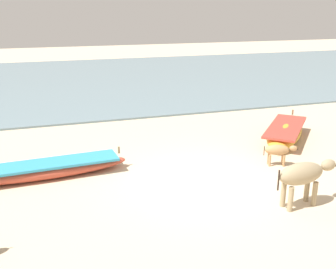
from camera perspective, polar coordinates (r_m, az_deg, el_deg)
name	(u,v)px	position (r m, az deg, el deg)	size (l,w,h in m)	color
ground	(202,181)	(11.06, 4.77, -6.56)	(80.00, 80.00, 0.00)	beige
sea_water	(102,79)	(26.60, -9.24, 7.70)	(60.00, 20.00, 0.08)	slate
fishing_boat_1	(44,170)	(11.65, -17.01, -4.75)	(4.65, 1.17, 0.63)	#B74733
fishing_boat_2	(285,132)	(14.81, 16.15, 0.29)	(3.22, 3.39, 0.73)	gold
cow_adult_dun	(303,175)	(9.94, 18.48, -5.42)	(1.68, 0.59, 1.09)	tan
calf_far_tan	(278,151)	(12.34, 15.25, -2.21)	(0.97, 0.52, 0.64)	tan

